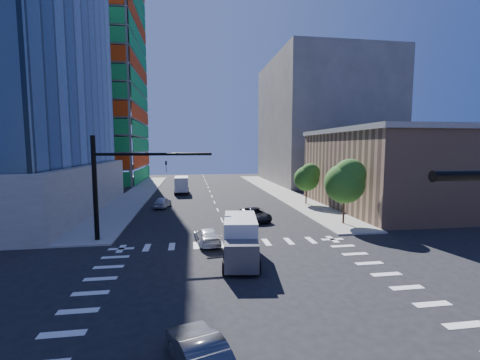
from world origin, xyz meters
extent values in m
plane|color=black|center=(0.00, 0.00, 0.00)|extent=(160.00, 160.00, 0.00)
cube|color=silver|center=(0.00, 0.00, 0.01)|extent=(20.00, 20.00, 0.01)
cube|color=#989490|center=(12.50, 40.00, 0.07)|extent=(5.00, 60.00, 0.15)
cube|color=#989490|center=(-12.50, 40.00, 0.07)|extent=(5.00, 60.00, 0.15)
cube|color=green|center=(-14.90, 62.00, 24.50)|extent=(0.12, 24.00, 49.00)
cube|color=red|center=(-27.50, 49.40, 24.50)|extent=(24.00, 0.12, 49.00)
cube|color=#9B745A|center=(25.00, 22.00, 5.00)|extent=(20.00, 22.00, 10.00)
cube|color=slate|center=(25.00, 22.00, 10.30)|extent=(20.50, 22.50, 0.60)
cube|color=#605C57|center=(27.00, 55.00, 14.00)|extent=(24.00, 30.00, 28.00)
cylinder|color=black|center=(-11.50, 11.50, 4.65)|extent=(0.40, 0.40, 9.00)
cylinder|color=black|center=(-6.50, 11.50, 7.55)|extent=(10.00, 0.24, 0.24)
imported|color=black|center=(-5.50, 11.50, 6.45)|extent=(0.16, 0.20, 1.00)
cylinder|color=#382316|center=(12.50, 14.00, 1.29)|extent=(0.20, 0.20, 2.27)
sphere|color=#164813|center=(12.50, 14.00, 4.38)|extent=(4.16, 4.16, 4.16)
sphere|color=#417727|center=(12.90, 13.70, 5.35)|extent=(3.25, 3.25, 3.25)
cylinder|color=#382316|center=(12.80, 26.00, 1.11)|extent=(0.20, 0.20, 1.92)
sphere|color=#164813|center=(12.80, 26.00, 3.72)|extent=(3.52, 3.52, 3.52)
sphere|color=#417727|center=(13.20, 25.70, 4.55)|extent=(2.75, 2.75, 2.75)
imported|color=black|center=(3.69, 17.29, 0.70)|extent=(3.30, 5.38, 1.39)
imported|color=white|center=(-2.07, 9.38, 0.65)|extent=(2.39, 4.69, 1.30)
imported|color=silver|center=(-7.28, 26.72, 0.73)|extent=(2.45, 4.50, 1.45)
imported|color=#48494D|center=(-3.10, -6.38, 0.73)|extent=(2.77, 4.67, 1.45)
cube|color=#BABABC|center=(0.07, 4.62, 1.81)|extent=(2.89, 5.03, 2.48)
cube|color=#44444C|center=(0.07, 4.62, 1.19)|extent=(2.40, 1.99, 1.81)
cube|color=silver|center=(-5.09, 40.35, 1.79)|extent=(2.31, 4.74, 2.45)
cube|color=#44444C|center=(-5.09, 40.35, 1.18)|extent=(2.19, 1.72, 1.79)
camera|label=1|loc=(-3.29, -17.26, 8.13)|focal=24.00mm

